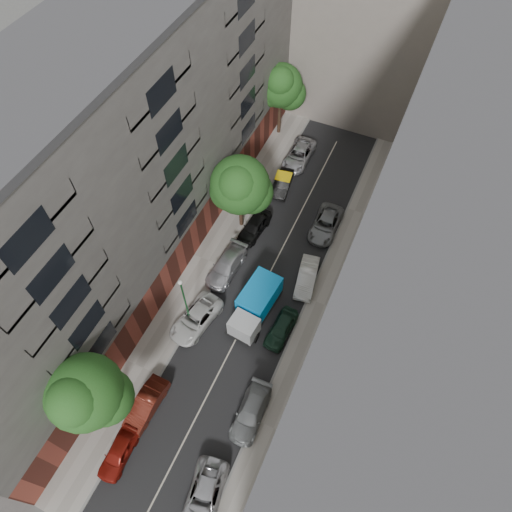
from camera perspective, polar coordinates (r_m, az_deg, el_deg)
The scene contains 25 objects.
ground at distance 39.92m, azimuth 1.10°, elevation -3.36°, with size 120.00×120.00×0.00m, color #4C4C49.
road_surface at distance 39.91m, azimuth 1.10°, elevation -3.35°, with size 8.00×44.00×0.02m, color black.
sidewalk_left at distance 41.27m, azimuth -5.91°, elevation -0.61°, with size 3.00×44.00×0.15m, color gray.
sidewalk_right at distance 39.17m, azimuth 8.54°, elevation -6.10°, with size 3.00×44.00×0.15m, color gray.
building_left at distance 36.05m, azimuth -15.20°, elevation 11.22°, with size 8.00×44.00×20.00m, color #4E4B48.
building_right at distance 30.99m, azimuth 20.40°, elevation -0.79°, with size 8.00×44.00×20.00m, color #B5AA8C.
building_endcap at distance 53.93m, azimuth 14.65°, elevation 26.22°, with size 18.00×12.00×18.00m, color slate.
tarp_truck at distance 37.16m, azimuth -0.10°, elevation -6.16°, with size 2.82×5.98×2.67m.
car_left_0 at distance 35.49m, azimuth -16.80°, elevation -22.47°, with size 1.54×3.82×1.30m, color maroon.
car_left_1 at distance 35.82m, azimuth -13.56°, elevation -17.58°, with size 1.50×4.32×1.42m, color #4F180F.
car_left_2 at distance 37.78m, azimuth -7.51°, elevation -7.75°, with size 2.34×5.08×1.41m, color silver.
car_left_3 at distance 40.06m, azimuth -3.72°, elevation -1.24°, with size 2.04×5.02×1.46m, color #B9B8BE.
car_left_4 at distance 42.54m, azimuth -0.19°, elevation 3.74°, with size 1.73×4.31×1.47m, color black.
car_left_5 at distance 46.26m, azimuth 3.41°, elevation 9.04°, with size 1.39×3.99×1.31m, color black.
car_left_6 at distance 49.20m, azimuth 5.41°, elevation 12.50°, with size 2.43×5.27×1.46m, color #B6B5BA.
car_right_0 at distance 33.92m, azimuth -6.51°, elevation -27.76°, with size 2.28×4.94×1.37m, color #B4B5B9.
car_right_1 at distance 34.79m, azimuth -0.65°, elevation -18.98°, with size 1.91×4.69×1.36m, color gray.
car_right_2 at distance 37.16m, azimuth 3.16°, elevation -9.02°, with size 1.60×3.97×1.35m, color #142F20.
car_right_3 at distance 39.61m, azimuth 6.37°, elevation -2.65°, with size 1.53×4.39×1.45m, color silver.
car_right_4 at distance 43.23m, azimuth 8.69°, elevation 3.95°, with size 2.31×5.01×1.39m, color slate.
tree_near at distance 31.20m, azimuth -20.47°, elevation -15.99°, with size 5.16×4.86×8.90m.
tree_mid at distance 39.44m, azimuth -1.97°, elevation 8.58°, with size 5.43×5.18×8.00m.
tree_far at distance 49.03m, azimuth 3.19°, elevation 20.26°, with size 4.79×4.43×8.38m.
lamp_post at distance 35.12m, azimuth -8.98°, elevation -5.08°, with size 0.36×0.36×6.11m.
pedestrian at distance 39.66m, azimuth 11.22°, elevation -2.69°, with size 0.68×0.45×1.87m, color black.
Camera 1 is at (7.71, -19.04, 34.23)m, focal length 32.00 mm.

